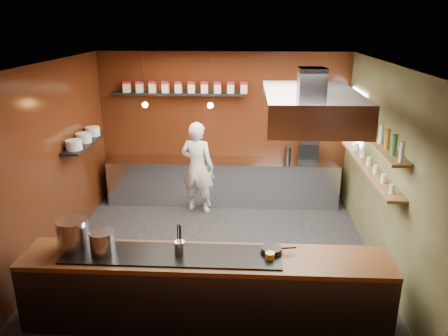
# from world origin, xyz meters

# --- Properties ---
(floor) EXTENTS (5.00, 5.00, 0.00)m
(floor) POSITION_xyz_m (0.00, 0.00, 0.00)
(floor) COLOR black
(floor) RESTS_ON ground
(back_wall) EXTENTS (5.00, 0.00, 5.00)m
(back_wall) POSITION_xyz_m (0.00, 2.50, 1.50)
(back_wall) COLOR #3A170A
(back_wall) RESTS_ON ground
(left_wall) EXTENTS (0.00, 5.00, 5.00)m
(left_wall) POSITION_xyz_m (-2.50, 0.00, 1.50)
(left_wall) COLOR #3A170A
(left_wall) RESTS_ON ground
(right_wall) EXTENTS (0.00, 5.00, 5.00)m
(right_wall) POSITION_xyz_m (2.50, 0.00, 1.50)
(right_wall) COLOR #434427
(right_wall) RESTS_ON ground
(ceiling) EXTENTS (5.00, 5.00, 0.00)m
(ceiling) POSITION_xyz_m (0.00, 0.00, 3.00)
(ceiling) COLOR silver
(ceiling) RESTS_ON back_wall
(window_pane) EXTENTS (0.00, 1.00, 1.00)m
(window_pane) POSITION_xyz_m (2.45, 1.70, 1.90)
(window_pane) COLOR white
(window_pane) RESTS_ON right_wall
(prep_counter) EXTENTS (4.60, 0.65, 0.90)m
(prep_counter) POSITION_xyz_m (0.00, 2.17, 0.45)
(prep_counter) COLOR silver
(prep_counter) RESTS_ON floor
(pass_counter) EXTENTS (4.40, 0.72, 0.94)m
(pass_counter) POSITION_xyz_m (-0.00, -1.60, 0.47)
(pass_counter) COLOR #38383D
(pass_counter) RESTS_ON floor
(tin_shelf) EXTENTS (2.60, 0.26, 0.04)m
(tin_shelf) POSITION_xyz_m (-0.90, 2.36, 2.20)
(tin_shelf) COLOR black
(tin_shelf) RESTS_ON back_wall
(plate_shelf) EXTENTS (0.30, 1.40, 0.04)m
(plate_shelf) POSITION_xyz_m (-2.34, 1.00, 1.55)
(plate_shelf) COLOR black
(plate_shelf) RESTS_ON left_wall
(bottle_shelf_upper) EXTENTS (0.26, 2.80, 0.04)m
(bottle_shelf_upper) POSITION_xyz_m (2.34, 0.30, 1.92)
(bottle_shelf_upper) COLOR brown
(bottle_shelf_upper) RESTS_ON right_wall
(bottle_shelf_lower) EXTENTS (0.26, 2.80, 0.04)m
(bottle_shelf_lower) POSITION_xyz_m (2.34, 0.30, 1.45)
(bottle_shelf_lower) COLOR brown
(bottle_shelf_lower) RESTS_ON right_wall
(extractor_hood) EXTENTS (1.20, 2.00, 0.72)m
(extractor_hood) POSITION_xyz_m (1.30, -0.40, 2.51)
(extractor_hood) COLOR #38383D
(extractor_hood) RESTS_ON ceiling
(pendant_left) EXTENTS (0.10, 0.10, 0.95)m
(pendant_left) POSITION_xyz_m (-1.40, 1.70, 2.15)
(pendant_left) COLOR black
(pendant_left) RESTS_ON ceiling
(pendant_right) EXTENTS (0.10, 0.10, 0.95)m
(pendant_right) POSITION_xyz_m (-0.20, 1.70, 2.15)
(pendant_right) COLOR black
(pendant_right) RESTS_ON ceiling
(storage_tins) EXTENTS (2.43, 0.13, 0.22)m
(storage_tins) POSITION_xyz_m (-0.75, 2.36, 2.33)
(storage_tins) COLOR beige
(storage_tins) RESTS_ON tin_shelf
(plate_stacks) EXTENTS (0.26, 1.16, 0.16)m
(plate_stacks) POSITION_xyz_m (-2.34, 1.00, 1.65)
(plate_stacks) COLOR silver
(plate_stacks) RESTS_ON plate_shelf
(bottles) EXTENTS (0.06, 2.66, 0.24)m
(bottles) POSITION_xyz_m (2.34, 0.30, 2.06)
(bottles) COLOR silver
(bottles) RESTS_ON bottle_shelf_upper
(wine_glasses) EXTENTS (0.07, 2.37, 0.13)m
(wine_glasses) POSITION_xyz_m (2.34, 0.30, 1.53)
(wine_glasses) COLOR silver
(wine_glasses) RESTS_ON bottle_shelf_lower
(stockpot_large) EXTENTS (0.46, 0.46, 0.37)m
(stockpot_large) POSITION_xyz_m (-1.61, -1.51, 1.13)
(stockpot_large) COLOR silver
(stockpot_large) RESTS_ON pass_counter
(stockpot_small) EXTENTS (0.31, 0.31, 0.28)m
(stockpot_small) POSITION_xyz_m (-1.22, -1.61, 1.08)
(stockpot_small) COLOR silver
(stockpot_small) RESTS_ON pass_counter
(utensil_crock) EXTENTS (0.16, 0.16, 0.16)m
(utensil_crock) POSITION_xyz_m (-0.30, -1.59, 1.02)
(utensil_crock) COLOR silver
(utensil_crock) RESTS_ON pass_counter
(frying_pan) EXTENTS (0.43, 0.26, 0.07)m
(frying_pan) POSITION_xyz_m (0.80, -1.50, 0.97)
(frying_pan) COLOR black
(frying_pan) RESTS_ON pass_counter
(butter_jar) EXTENTS (0.14, 0.14, 0.10)m
(butter_jar) POSITION_xyz_m (0.76, -1.65, 0.97)
(butter_jar) COLOR yellow
(butter_jar) RESTS_ON pass_counter
(espresso_machine) EXTENTS (0.44, 0.43, 0.39)m
(espresso_machine) POSITION_xyz_m (1.70, 2.22, 1.10)
(espresso_machine) COLOR black
(espresso_machine) RESTS_ON prep_counter
(chef) EXTENTS (0.74, 0.59, 1.79)m
(chef) POSITION_xyz_m (-0.47, 1.73, 0.89)
(chef) COLOR white
(chef) RESTS_ON floor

